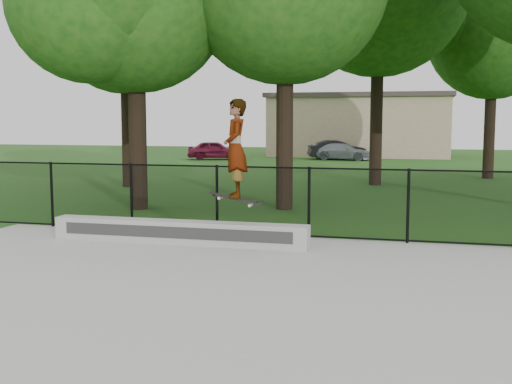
# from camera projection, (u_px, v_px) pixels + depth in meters

# --- Properties ---
(ground) EXTENTS (100.00, 100.00, 0.00)m
(ground) POSITION_uv_depth(u_px,v_px,m) (224.00, 331.00, 7.68)
(ground) COLOR #2C5317
(ground) RESTS_ON ground
(concrete_slab) EXTENTS (14.00, 12.00, 0.06)m
(concrete_slab) POSITION_uv_depth(u_px,v_px,m) (224.00, 329.00, 7.68)
(concrete_slab) COLOR #A4A49F
(concrete_slab) RESTS_ON ground
(grind_ledge) EXTENTS (5.27, 0.40, 0.46)m
(grind_ledge) POSITION_uv_depth(u_px,v_px,m) (178.00, 232.00, 12.78)
(grind_ledge) COLOR #AFAEA9
(grind_ledge) RESTS_ON concrete_slab
(car_a) EXTENTS (3.70, 2.25, 1.18)m
(car_a) POSITION_uv_depth(u_px,v_px,m) (215.00, 150.00, 40.52)
(car_a) COLOR maroon
(car_a) RESTS_ON ground
(car_b) EXTENTS (3.56, 2.30, 1.21)m
(car_b) POSITION_uv_depth(u_px,v_px,m) (337.00, 150.00, 40.77)
(car_b) COLOR black
(car_b) RESTS_ON ground
(car_c) EXTENTS (3.46, 1.87, 1.04)m
(car_c) POSITION_uv_depth(u_px,v_px,m) (343.00, 152.00, 40.06)
(car_c) COLOR #8C929E
(car_c) RESTS_ON ground
(skater_airborne) EXTENTS (0.83, 0.79, 2.01)m
(skater_airborne) POSITION_uv_depth(u_px,v_px,m) (236.00, 150.00, 12.03)
(skater_airborne) COLOR black
(skater_airborne) RESTS_ON ground
(chainlink_fence) EXTENTS (16.06, 0.06, 1.50)m
(chainlink_fence) POSITION_uv_depth(u_px,v_px,m) (309.00, 203.00, 13.27)
(chainlink_fence) COLOR black
(chainlink_fence) RESTS_ON concrete_slab
(distant_building) EXTENTS (12.40, 6.40, 4.30)m
(distant_building) POSITION_uv_depth(u_px,v_px,m) (360.00, 125.00, 44.49)
(distant_building) COLOR tan
(distant_building) RESTS_ON ground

